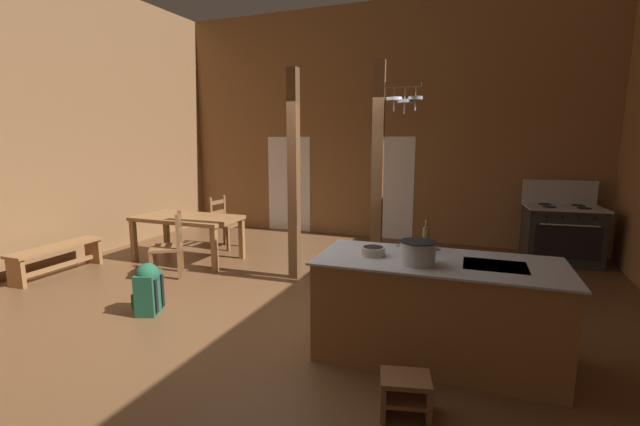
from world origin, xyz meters
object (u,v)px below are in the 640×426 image
Objects in this scene: dining_table at (187,222)px; bench_along_left_wall at (57,255)px; mixing_bowl_on_counter at (373,251)px; ladderback_chair_near_window at (170,246)px; backpack at (148,287)px; ladderback_chair_by_post at (224,223)px; bottle_tall_on_counter at (426,238)px; stockpot_on_counter at (418,252)px; stove_range at (561,234)px; step_stool at (405,392)px; kitchen_island at (436,310)px.

dining_table reaches higher than bench_along_left_wall.
ladderback_chair_near_window is at bearing 162.09° from mixing_bowl_on_counter.
backpack is 2.70m from mixing_bowl_on_counter.
ladderback_chair_by_post reaches higher than bench_along_left_wall.
bottle_tall_on_counter is at bearing 8.63° from backpack.
bench_along_left_wall is at bearing 173.12° from stockpot_on_counter.
bench_along_left_wall is (-7.05, -3.48, -0.18)m from stove_range.
mixing_bowl_on_counter is at bearing -117.90° from stove_range.
step_stool is at bearing -42.37° from ladderback_chair_by_post.
ladderback_chair_by_post is 2.52× the size of stockpot_on_counter.
stove_range reaches higher than bottle_tall_on_counter.
step_stool is at bearing -108.45° from stove_range.
dining_table is at bearing -159.81° from stove_range.
ladderback_chair_by_post is 3.09m from backpack.
step_stool is at bearing -95.77° from kitchen_island.
step_stool is at bearing -14.48° from bench_along_left_wall.
kitchen_island is 0.98m from step_stool.
stockpot_on_counter is at bearing -6.88° from bench_along_left_wall.
dining_table is (-5.75, -2.11, 0.17)m from stove_range.
kitchen_island is at bearing 5.25° from mixing_bowl_on_counter.
kitchen_island reaches higher than backpack.
stove_range is at bearing 62.10° from mixing_bowl_on_counter.
stockpot_on_counter is (3.74, -1.20, 0.58)m from ladderback_chair_near_window.
mixing_bowl_on_counter is at bearing -38.29° from ladderback_chair_by_post.
bench_along_left_wall is 5.01m from mixing_bowl_on_counter.
dining_table is 0.89m from ladderback_chair_near_window.
ladderback_chair_by_post is (0.06, 0.94, -0.20)m from dining_table.
bottle_tall_on_counter reaches higher than bench_along_left_wall.
bottle_tall_on_counter is at bearing -10.88° from ladderback_chair_near_window.
step_stool is 1.14m from stockpot_on_counter.
ladderback_chair_near_window is 1.00× the size of ladderback_chair_by_post.
kitchen_island is at bearing -14.64° from ladderback_chair_near_window.
mixing_bowl_on_counter is (-0.58, -0.05, 0.51)m from kitchen_island.
mixing_bowl_on_counter is at bearing 2.44° from backpack.
step_stool is at bearing -61.12° from mixing_bowl_on_counter.
bottle_tall_on_counter reaches higher than ladderback_chair_by_post.
stove_range is 1.39× the size of ladderback_chair_near_window.
kitchen_island is at bearing 84.23° from step_stool.
step_stool is at bearing -87.39° from bottle_tall_on_counter.
bottle_tall_on_counter is (3.05, 0.46, 0.74)m from backpack.
ladderback_chair_near_window is 1.77m from ladderback_chair_by_post.
ladderback_chair_by_post is at bearing 141.71° from mixing_bowl_on_counter.
stove_range reaches higher than mixing_bowl_on_counter.
ladderback_chair_by_post is at bearing 98.49° from ladderback_chair_near_window.
stove_range is 6.17m from ladderback_chair_near_window.
kitchen_island is 5.26× the size of step_stool.
stove_range is 5.15m from step_stool.
dining_table is 4.52× the size of stockpot_on_counter.
bottle_tall_on_counter is at bearing 39.19° from mixing_bowl_on_counter.
mixing_bowl_on_counter is (3.32, -1.07, 0.52)m from ladderback_chair_near_window.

